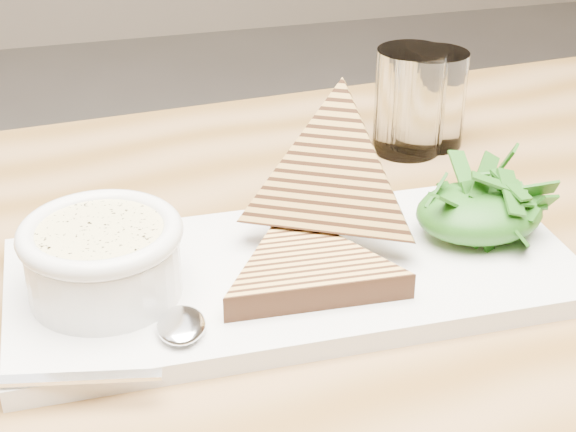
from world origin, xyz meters
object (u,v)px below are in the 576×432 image
object	(u,v)px
soup_bowl	(104,267)
glass_far	(409,101)
platter	(295,274)
table_top	(452,279)
glass_near	(434,99)

from	to	relation	value
soup_bowl	glass_far	distance (m)	0.39
platter	soup_bowl	xyz separation A→B (m)	(-0.14, 0.00, 0.03)
table_top	glass_far	size ratio (longest dim) A/B	11.23
soup_bowl	glass_near	world-z (taller)	glass_near
glass_near	platter	bearing A→B (deg)	-134.05
platter	glass_near	distance (m)	0.31
table_top	glass_near	world-z (taller)	glass_near
soup_bowl	platter	bearing A→B (deg)	-0.58
glass_far	soup_bowl	bearing A→B (deg)	-147.19
table_top	glass_far	xyz separation A→B (m)	(0.05, 0.21, 0.07)
table_top	platter	size ratio (longest dim) A/B	2.74
platter	glass_near	xyz separation A→B (m)	(0.21, 0.22, 0.04)
glass_far	platter	bearing A→B (deg)	-130.63
table_top	glass_far	distance (m)	0.23
table_top	glass_near	size ratio (longest dim) A/B	12.10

